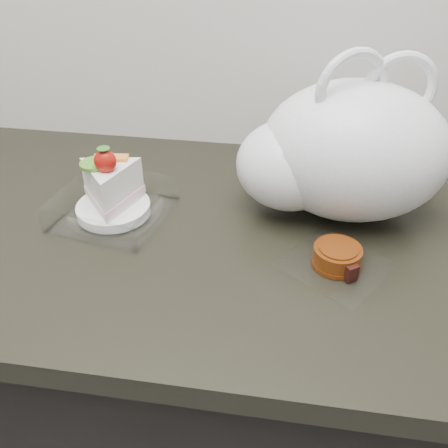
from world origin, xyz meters
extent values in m
cube|color=black|center=(0.00, 1.69, 0.43)|extent=(2.00, 0.60, 0.86)
cube|color=black|center=(0.00, 1.69, 0.88)|extent=(2.04, 0.64, 0.04)
cube|color=white|center=(-0.08, 1.70, 0.90)|extent=(0.20, 0.20, 0.00)
cylinder|color=white|center=(-0.08, 1.70, 0.91)|extent=(0.13, 0.13, 0.02)
ellipsoid|color=red|center=(-0.07, 1.68, 1.01)|extent=(0.04, 0.03, 0.04)
cone|color=#2D7223|center=(-0.07, 1.68, 1.03)|extent=(0.02, 0.02, 0.01)
cylinder|color=#54A12E|center=(-0.10, 1.69, 1.00)|extent=(0.05, 0.05, 0.01)
cube|color=orange|center=(-0.08, 1.72, 1.00)|extent=(0.06, 0.03, 0.01)
cube|color=white|center=(0.30, 1.62, 0.90)|extent=(0.20, 0.19, 0.00)
cylinder|color=maroon|center=(0.30, 1.62, 0.92)|extent=(0.10, 0.10, 0.03)
cylinder|color=maroon|center=(0.30, 1.62, 0.90)|extent=(0.10, 0.10, 0.01)
cylinder|color=maroon|center=(0.30, 1.62, 0.93)|extent=(0.08, 0.08, 0.00)
cube|color=black|center=(0.31, 1.59, 0.91)|extent=(0.03, 0.03, 0.03)
ellipsoid|color=white|center=(0.32, 1.77, 1.01)|extent=(0.37, 0.33, 0.23)
ellipsoid|color=white|center=(0.22, 1.76, 0.99)|extent=(0.23, 0.21, 0.15)
torus|color=white|center=(0.30, 1.77, 1.12)|extent=(0.12, 0.08, 0.13)
torus|color=white|center=(0.37, 1.80, 1.11)|extent=(0.12, 0.03, 0.12)
camera|label=1|loc=(0.22, 1.02, 1.39)|focal=40.00mm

